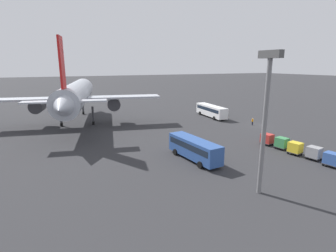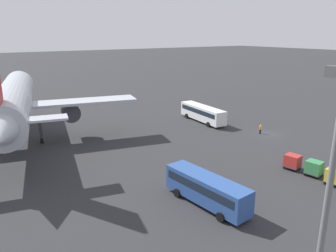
# 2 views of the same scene
# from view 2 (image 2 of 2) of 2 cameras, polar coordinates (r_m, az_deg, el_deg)

# --- Properties ---
(ground_plane) EXTENTS (600.00, 600.00, 0.00)m
(ground_plane) POSITION_cam_2_polar(r_m,az_deg,el_deg) (62.84, 16.88, -1.34)
(ground_plane) COLOR #2D2D30
(airplane) EXTENTS (46.69, 39.61, 19.12)m
(airplane) POSITION_cam_2_polar(r_m,az_deg,el_deg) (58.98, -25.33, 3.92)
(airplane) COLOR #B2B7C1
(airplane) RESTS_ON ground
(shuttle_bus_near) EXTENTS (12.81, 3.66, 3.25)m
(shuttle_bus_near) POSITION_cam_2_polar(r_m,az_deg,el_deg) (68.44, 6.05, 2.36)
(shuttle_bus_near) COLOR white
(shuttle_bus_near) RESTS_ON ground
(shuttle_bus_far) EXTENTS (10.73, 3.74, 3.26)m
(shuttle_bus_far) POSITION_cam_2_polar(r_m,az_deg,el_deg) (35.85, 6.74, -10.68)
(shuttle_bus_far) COLOR #2D5199
(shuttle_bus_far) RESTS_ON ground
(worker_person) EXTENTS (0.38, 0.38, 1.74)m
(worker_person) POSITION_cam_2_polar(r_m,az_deg,el_deg) (62.34, 15.78, -0.55)
(worker_person) COLOR #1E1E2D
(worker_person) RESTS_ON ground
(cargo_cart_yellow) EXTENTS (2.25, 1.99, 2.06)m
(cargo_cart_yellow) POSITION_cam_2_polar(r_m,az_deg,el_deg) (44.97, 27.05, -7.77)
(cargo_cart_yellow) COLOR #38383D
(cargo_cart_yellow) RESTS_ON ground
(cargo_cart_green) EXTENTS (2.25, 1.99, 2.06)m
(cargo_cart_green) POSITION_cam_2_polar(r_m,az_deg,el_deg) (46.51, 24.10, -6.63)
(cargo_cart_green) COLOR #38383D
(cargo_cart_green) RESTS_ON ground
(cargo_cart_red) EXTENTS (2.25, 1.99, 2.06)m
(cargo_cart_red) POSITION_cam_2_polar(r_m,az_deg,el_deg) (47.65, 20.88, -5.73)
(cargo_cart_red) COLOR #38383D
(cargo_cart_red) RESTS_ON ground
(light_pole) EXTENTS (2.80, 0.70, 15.75)m
(light_pole) POSITION_cam_2_polar(r_m,az_deg,el_deg) (26.47, 27.08, -3.82)
(light_pole) COLOR slate
(light_pole) RESTS_ON ground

